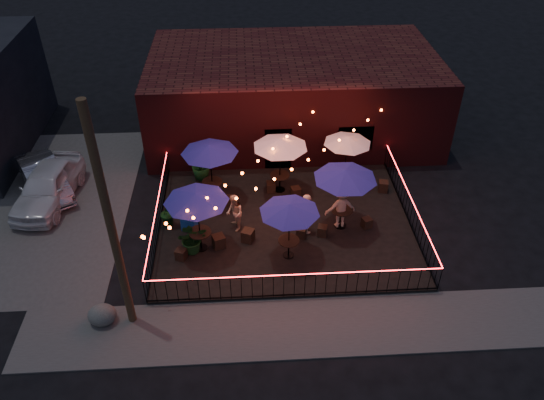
{
  "coord_description": "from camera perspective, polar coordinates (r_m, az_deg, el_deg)",
  "views": [
    {
      "loc": [
        -1.51,
        -14.5,
        13.67
      ],
      "look_at": [
        -0.52,
        1.87,
        1.41
      ],
      "focal_mm": 35.0,
      "sensor_mm": 36.0,
      "label": 1
    }
  ],
  "objects": [
    {
      "name": "car_white",
      "position": [
        24.24,
        -22.96,
        1.41
      ],
      "size": [
        2.47,
        4.83,
        1.57
      ],
      "primitive_type": "imported",
      "rotation": [
        0.0,
        0.0,
        -0.14
      ],
      "color": "silver",
      "rests_on": "ground"
    },
    {
      "name": "boulder",
      "position": [
        18.47,
        -17.8,
        -11.69
      ],
      "size": [
        1.0,
        0.89,
        0.71
      ],
      "primitive_type": "ellipsoid",
      "rotation": [
        0.0,
        0.0,
        -0.13
      ],
      "color": "#4A4945",
      "rests_on": "ground"
    },
    {
      "name": "patron_c",
      "position": [
        20.82,
        7.38,
        -0.72
      ],
      "size": [
        1.32,
        0.89,
        1.89
      ],
      "primitive_type": "imported",
      "rotation": [
        0.0,
        0.0,
        3.3
      ],
      "color": "tan",
      "rests_on": "patio"
    },
    {
      "name": "cafe_table_0",
      "position": [
        18.9,
        -8.16,
        0.21
      ],
      "size": [
        2.54,
        2.54,
        2.59
      ],
      "rotation": [
        0.0,
        0.0,
        0.08
      ],
      "color": "black",
      "rests_on": "patio"
    },
    {
      "name": "cafe_table_1",
      "position": [
        21.58,
        -6.74,
        5.4
      ],
      "size": [
        2.47,
        2.47,
        2.59
      ],
      "rotation": [
        0.0,
        0.0,
        0.05
      ],
      "color": "black",
      "rests_on": "patio"
    },
    {
      "name": "bistro_chair_5",
      "position": [
        20.62,
        3.18,
        -3.51
      ],
      "size": [
        0.44,
        0.44,
        0.41
      ],
      "primitive_type": "cube",
      "rotation": [
        0.0,
        0.0,
        2.81
      ],
      "color": "black",
      "rests_on": "patio"
    },
    {
      "name": "bistro_chair_7",
      "position": [
        22.69,
        2.57,
        0.87
      ],
      "size": [
        0.46,
        0.46,
        0.44
      ],
      "primitive_type": "cube",
      "rotation": [
        0.0,
        0.0,
        3.39
      ],
      "color": "black",
      "rests_on": "patio"
    },
    {
      "name": "sidewalk",
      "position": [
        17.75,
        2.76,
        -13.52
      ],
      "size": [
        18.0,
        2.5,
        0.05
      ],
      "primitive_type": "cube",
      "color": "#464440",
      "rests_on": "ground"
    },
    {
      "name": "patio",
      "position": [
        21.43,
        1.38,
        -2.59
      ],
      "size": [
        10.0,
        8.0,
        0.15
      ],
      "primitive_type": "cube",
      "color": "black",
      "rests_on": "ground"
    },
    {
      "name": "potted_shrub_b",
      "position": [
        21.29,
        -11.07,
        -1.34
      ],
      "size": [
        0.7,
        0.57,
        1.22
      ],
      "primitive_type": "imported",
      "rotation": [
        0.0,
        0.0,
        0.05
      ],
      "color": "#153F0D",
      "rests_on": "patio"
    },
    {
      "name": "bistro_chair_11",
      "position": [
        23.49,
        11.86,
        1.46
      ],
      "size": [
        0.47,
        0.47,
        0.47
      ],
      "primitive_type": "cube",
      "rotation": [
        0.0,
        0.0,
        2.94
      ],
      "color": "black",
      "rests_on": "patio"
    },
    {
      "name": "bistro_chair_2",
      "position": [
        22.73,
        -9.33,
        0.45
      ],
      "size": [
        0.49,
        0.49,
        0.46
      ],
      "primitive_type": "cube",
      "rotation": [
        0.0,
        0.0,
        -0.34
      ],
      "color": "black",
      "rests_on": "patio"
    },
    {
      "name": "utility_pole",
      "position": [
        15.82,
        -16.92,
        -2.79
      ],
      "size": [
        0.26,
        0.26,
        8.0
      ],
      "primitive_type": "cylinder",
      "color": "#3D2D19",
      "rests_on": "ground"
    },
    {
      "name": "festoon_lights",
      "position": [
        19.67,
        -1.38,
        2.25
      ],
      "size": [
        10.02,
        8.72,
        1.32
      ],
      "color": "#F24C13",
      "rests_on": "ground"
    },
    {
      "name": "bistro_chair_3",
      "position": [
        22.28,
        -4.82,
        -0.05
      ],
      "size": [
        0.38,
        0.38,
        0.41
      ],
      "primitive_type": "cube",
      "rotation": [
        0.0,
        0.0,
        3.03
      ],
      "color": "black",
      "rests_on": "patio"
    },
    {
      "name": "potted_shrub_a",
      "position": [
        19.93,
        -8.57,
        -4.08
      ],
      "size": [
        1.3,
        1.19,
        1.22
      ],
      "primitive_type": "imported",
      "rotation": [
        0.0,
        0.0,
        0.25
      ],
      "color": "#11380A",
      "rests_on": "patio"
    },
    {
      "name": "cooler",
      "position": [
        21.04,
        -8.89,
        -2.26
      ],
      "size": [
        0.73,
        0.63,
        0.82
      ],
      "rotation": [
        0.0,
        0.0,
        -0.34
      ],
      "color": "#154AAA",
      "rests_on": "patio"
    },
    {
      "name": "ground",
      "position": [
        19.98,
        1.83,
        -6.39
      ],
      "size": [
        110.0,
        110.0,
        0.0
      ],
      "primitive_type": "plane",
      "color": "black",
      "rests_on": "ground"
    },
    {
      "name": "patron_a",
      "position": [
        20.47,
        3.75,
        -1.42
      ],
      "size": [
        0.64,
        0.76,
        1.76
      ],
      "primitive_type": "imported",
      "rotation": [
        0.0,
        0.0,
        1.98
      ],
      "color": "#DA9E89",
      "rests_on": "patio"
    },
    {
      "name": "patron_b",
      "position": [
        20.64,
        -4.06,
        -1.39
      ],
      "size": [
        0.76,
        0.89,
        1.58
      ],
      "primitive_type": "imported",
      "rotation": [
        0.0,
        0.0,
        -1.33
      ],
      "color": "#D4A985",
      "rests_on": "patio"
    },
    {
      "name": "cafe_table_5",
      "position": [
        22.86,
        8.13,
        6.35
      ],
      "size": [
        2.26,
        2.26,
        2.27
      ],
      "rotation": [
        0.0,
        0.0,
        0.1
      ],
      "color": "black",
      "rests_on": "patio"
    },
    {
      "name": "cafe_table_2",
      "position": [
        18.5,
        1.91,
        -0.98
      ],
      "size": [
        2.72,
        2.72,
        2.4
      ],
      "rotation": [
        0.0,
        0.0,
        -0.3
      ],
      "color": "black",
      "rests_on": "patio"
    },
    {
      "name": "bistro_chair_9",
      "position": [
        21.37,
        10.15,
        -2.42
      ],
      "size": [
        0.44,
        0.44,
        0.41
      ],
      "primitive_type": "cube",
      "rotation": [
        0.0,
        0.0,
        3.46
      ],
      "color": "black",
      "rests_on": "patio"
    },
    {
      "name": "bistro_chair_0",
      "position": [
        19.93,
        -9.75,
        -5.76
      ],
      "size": [
        0.46,
        0.46,
        0.43
      ],
      "primitive_type": "cube",
      "rotation": [
        0.0,
        0.0,
        -0.35
      ],
      "color": "black",
      "rests_on": "patio"
    },
    {
      "name": "bistro_chair_4",
      "position": [
        20.4,
        -2.6,
        -3.84
      ],
      "size": [
        0.56,
        0.56,
        0.5
      ],
      "primitive_type": "cube",
      "rotation": [
        0.0,
        0.0,
        -0.42
      ],
      "color": "black",
      "rests_on": "patio"
    },
    {
      "name": "cafe_table_3",
      "position": [
        21.9,
        0.89,
        6.06
      ],
      "size": [
        3.04,
        3.04,
        2.55
      ],
      "rotation": [
        0.0,
        0.0,
        0.4
      ],
      "color": "black",
      "rests_on": "patio"
    },
    {
      "name": "brick_building",
      "position": [
        27.24,
        2.23,
        11.4
      ],
      "size": [
        14.0,
        8.0,
        4.0
      ],
      "color": "#3A0F10",
      "rests_on": "ground"
    },
    {
      "name": "bistro_chair_6",
      "position": [
        22.97,
        -0.11,
        1.44
      ],
      "size": [
        0.38,
        0.38,
        0.45
      ],
      "primitive_type": "cube",
      "rotation": [
        0.0,
        0.0,
        0.0
      ],
      "color": "black",
      "rests_on": "patio"
    },
    {
      "name": "car_silver",
      "position": [
        24.99,
        -23.29,
        2.16
      ],
      "size": [
        3.39,
        4.34,
        1.38
      ],
      "primitive_type": "imported",
      "rotation": [
        0.0,
        0.0,
        0.53
      ],
      "color": "#9E9EA6",
      "rests_on": "ground"
    },
    {
      "name": "potted_shrub_c",
      "position": [
        23.75,
        -7.71,
        3.81
      ],
      "size": [
        0.87,
        0.87,
        1.43
      ],
      "primitive_type": "imported",
      "rotation": [
        0.0,
        0.0,
        -0.09
      ],
      "color": "#11380F",
      "rests_on": "patio"
    },
    {
      "name": "fence_front",
      "position": [
        18.1,
        2.42,
        -9.18
      ],
      "size": [
        10.0,
        0.04,
        1.04
      ],
      "color": "black",
      "rests_on": "patio"
    },
    {
      "name": "fence_left",
      "position": [
        21.3,
        -12.14,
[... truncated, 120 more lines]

